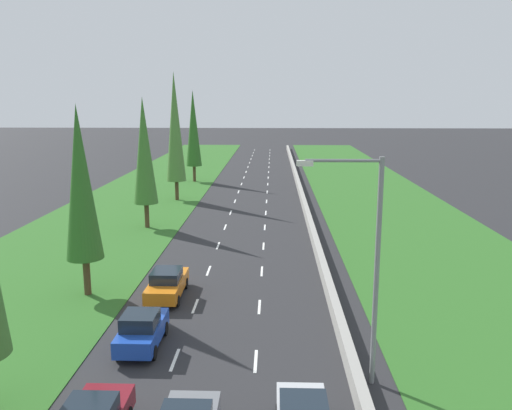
{
  "coord_description": "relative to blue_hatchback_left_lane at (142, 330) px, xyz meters",
  "views": [
    {
      "loc": [
        2.44,
        0.32,
        11.03
      ],
      "look_at": [
        0.89,
        47.56,
        1.5
      ],
      "focal_mm": 36.69,
      "sensor_mm": 36.0,
      "label": 1
    }
  ],
  "objects": [
    {
      "name": "orange_sedan_left_lane",
      "position": [
        -0.09,
        6.15,
        -0.02
      ],
      "size": [
        1.82,
        4.5,
        1.64
      ],
      "color": "orange",
      "rests_on": "ground"
    },
    {
      "name": "poplar_tree_second",
      "position": [
        -4.74,
        6.34,
        5.64
      ],
      "size": [
        2.07,
        2.07,
        10.86
      ],
      "color": "#4C3823",
      "rests_on": "ground"
    },
    {
      "name": "ground_plane",
      "position": [
        3.43,
        37.86,
        -0.84
      ],
      "size": [
        300.0,
        300.0,
        0.0
      ],
      "primitive_type": "plane",
      "color": "#28282B",
      "rests_on": "ground"
    },
    {
      "name": "lane_markings",
      "position": [
        3.43,
        37.86,
        -0.83
      ],
      "size": [
        3.64,
        116.0,
        0.01
      ],
      "color": "white",
      "rests_on": "ground"
    },
    {
      "name": "poplar_tree_fifth",
      "position": [
        -4.88,
        48.76,
        6.4
      ],
      "size": [
        2.11,
        2.11,
        12.36
      ],
      "color": "#4C3823",
      "rests_on": "ground"
    },
    {
      "name": "street_light_mast",
      "position": [
        9.5,
        -2.72,
        4.4
      ],
      "size": [
        3.2,
        0.28,
        9.0
      ],
      "color": "gray",
      "rests_on": "ground"
    },
    {
      "name": "poplar_tree_third",
      "position": [
        -5.14,
        22.48,
        5.88
      ],
      "size": [
        2.08,
        2.08,
        11.33
      ],
      "color": "#4C3823",
      "rests_on": "ground"
    },
    {
      "name": "poplar_tree_fourth",
      "position": [
        -4.84,
        35.34,
        7.23
      ],
      "size": [
        2.15,
        2.15,
        14.04
      ],
      "color": "#4C3823",
      "rests_on": "ground"
    },
    {
      "name": "grass_verge_left",
      "position": [
        -9.22,
        37.86,
        -0.82
      ],
      "size": [
        14.0,
        140.0,
        0.04
      ],
      "primitive_type": "cube",
      "color": "#2D6623",
      "rests_on": "ground"
    },
    {
      "name": "blue_hatchback_left_lane",
      "position": [
        0.0,
        0.0,
        0.0
      ],
      "size": [
        1.74,
        3.9,
        1.72
      ],
      "color": "#1E47B7",
      "rests_on": "ground"
    },
    {
      "name": "grass_verge_right",
      "position": [
        17.78,
        37.86,
        -0.82
      ],
      "size": [
        14.0,
        140.0,
        0.04
      ],
      "primitive_type": "cube",
      "color": "#2D6623",
      "rests_on": "ground"
    },
    {
      "name": "median_barrier",
      "position": [
        9.13,
        37.86,
        -0.41
      ],
      "size": [
        0.44,
        120.0,
        0.85
      ],
      "primitive_type": "cube",
      "color": "#9E9B93",
      "rests_on": "ground"
    }
  ]
}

